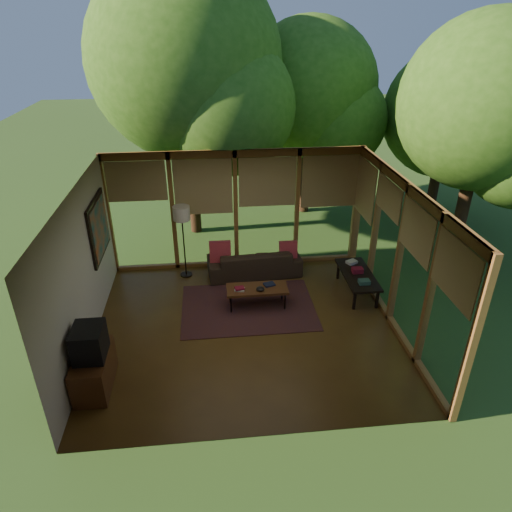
{
  "coord_description": "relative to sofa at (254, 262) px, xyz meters",
  "views": [
    {
      "loc": [
        -0.56,
        -6.89,
        5.13
      ],
      "look_at": [
        0.26,
        0.7,
        1.13
      ],
      "focal_mm": 32.0,
      "sensor_mm": 36.0,
      "label": 1
    }
  ],
  "objects": [
    {
      "name": "television",
      "position": [
        -2.81,
        -3.25,
        0.55
      ],
      "size": [
        0.45,
        0.55,
        0.5
      ],
      "primitive_type": "cube",
      "color": "black",
      "rests_on": "media_cabinet"
    },
    {
      "name": "window_wall_right",
      "position": [
        2.39,
        -2.0,
        1.05
      ],
      "size": [
        0.12,
        5.0,
        2.7
      ],
      "primitive_type": "cube",
      "color": "olive",
      "rests_on": "ground"
    },
    {
      "name": "tree_far",
      "position": [
        5.48,
        2.97,
        2.57
      ],
      "size": [
        3.4,
        3.4,
        4.58
      ],
      "color": "#3B2515",
      "rests_on": "ground"
    },
    {
      "name": "console_book_a",
      "position": [
        2.04,
        -1.42,
        0.2
      ],
      "size": [
        0.22,
        0.16,
        0.08
      ],
      "primitive_type": "cube",
      "rotation": [
        0.0,
        0.0,
        -0.02
      ],
      "color": "#345B4A",
      "rests_on": "side_console"
    },
    {
      "name": "tree_se",
      "position": [
        4.6,
        -0.08,
        3.32
      ],
      "size": [
        3.46,
        3.46,
        5.37
      ],
      "color": "#3B2515",
      "rests_on": "ground"
    },
    {
      "name": "coffee_table",
      "position": [
        -0.08,
        -1.3,
        0.09
      ],
      "size": [
        1.2,
        0.5,
        0.43
      ],
      "color": "#5C3219",
      "rests_on": "floor"
    },
    {
      "name": "exterior_lawn",
      "position": [
        7.64,
        6.0,
        -0.31
      ],
      "size": [
        40.0,
        40.0,
        0.0
      ],
      "primitive_type": "plane",
      "color": "#345A21",
      "rests_on": "ground"
    },
    {
      "name": "window_wall_back",
      "position": [
        -0.36,
        0.5,
        1.05
      ],
      "size": [
        5.5,
        0.12,
        2.7
      ],
      "primitive_type": "cube",
      "color": "olive",
      "rests_on": "ground"
    },
    {
      "name": "pillow_left",
      "position": [
        -0.75,
        -0.05,
        0.31
      ],
      "size": [
        0.46,
        0.25,
        0.48
      ],
      "primitive_type": "cube",
      "rotation": [
        -0.21,
        0.0,
        0.0
      ],
      "color": "maroon",
      "rests_on": "sofa"
    },
    {
      "name": "ct_book_side",
      "position": [
        0.17,
        -1.22,
        0.14
      ],
      "size": [
        0.25,
        0.21,
        0.03
      ],
      "primitive_type": "cube",
      "rotation": [
        0.0,
        0.0,
        0.28
      ],
      "color": "black",
      "rests_on": "coffee_table"
    },
    {
      "name": "wall_painting",
      "position": [
        -3.07,
        -0.6,
        1.25
      ],
      "size": [
        0.06,
        1.35,
        1.15
      ],
      "color": "black",
      "rests_on": "wall_left"
    },
    {
      "name": "sofa",
      "position": [
        0.0,
        0.0,
        0.0
      ],
      "size": [
        2.1,
        0.95,
        0.6
      ],
      "primitive_type": "imported",
      "rotation": [
        0.0,
        0.0,
        3.22
      ],
      "color": "#35271A",
      "rests_on": "floor"
    },
    {
      "name": "tree_ne",
      "position": [
        1.86,
        3.72,
        3.14
      ],
      "size": [
        3.62,
        3.62,
        5.25
      ],
      "color": "#3B2515",
      "rests_on": "ground"
    },
    {
      "name": "side_console",
      "position": [
        2.04,
        -1.02,
        0.11
      ],
      "size": [
        0.6,
        1.4,
        0.46
      ],
      "color": "black",
      "rests_on": "floor"
    },
    {
      "name": "ct_book_upper",
      "position": [
        -0.43,
        -1.35,
        0.17
      ],
      "size": [
        0.2,
        0.17,
        0.03
      ],
      "primitive_type": "cube",
      "rotation": [
        0.0,
        0.0,
        0.17
      ],
      "color": "maroon",
      "rests_on": "coffee_table"
    },
    {
      "name": "wall_front",
      "position": [
        -0.36,
        -4.5,
        1.05
      ],
      "size": [
        5.5,
        0.04,
        2.7
      ],
      "primitive_type": "cube",
      "color": "silver",
      "rests_on": "ground"
    },
    {
      "name": "tree_nw",
      "position": [
        -1.32,
        2.55,
        3.93
      ],
      "size": [
        4.48,
        4.48,
        6.48
      ],
      "color": "#3B2515",
      "rests_on": "ground"
    },
    {
      "name": "ct_book_lower",
      "position": [
        -0.43,
        -1.35,
        0.14
      ],
      "size": [
        0.22,
        0.18,
        0.03
      ],
      "primitive_type": "cube",
      "rotation": [
        0.0,
        0.0,
        -0.18
      ],
      "color": "beige",
      "rests_on": "coffee_table"
    },
    {
      "name": "rug",
      "position": [
        -0.26,
        -1.34,
        -0.29
      ],
      "size": [
        2.62,
        1.86,
        0.01
      ],
      "primitive_type": "cube",
      "color": "maroon",
      "rests_on": "floor"
    },
    {
      "name": "console_book_c",
      "position": [
        2.04,
        -0.57,
        0.19
      ],
      "size": [
        0.27,
        0.24,
        0.06
      ],
      "primitive_type": "cube",
      "rotation": [
        0.0,
        0.0,
        0.47
      ],
      "color": "beige",
      "rests_on": "side_console"
    },
    {
      "name": "floor_lamp",
      "position": [
        -1.52,
        0.09,
        1.11
      ],
      "size": [
        0.36,
        0.36,
        1.65
      ],
      "color": "black",
      "rests_on": "floor"
    },
    {
      "name": "console_book_b",
      "position": [
        2.04,
        -0.97,
        0.21
      ],
      "size": [
        0.22,
        0.16,
        0.1
      ],
      "primitive_type": "cube",
      "rotation": [
        0.0,
        0.0,
        0.0
      ],
      "color": "maroon",
      "rests_on": "side_console"
    },
    {
      "name": "ct_bowl",
      "position": [
        -0.03,
        -1.4,
        0.16
      ],
      "size": [
        0.16,
        0.16,
        0.07
      ],
      "primitive_type": "ellipsoid",
      "color": "black",
      "rests_on": "coffee_table"
    },
    {
      "name": "media_cabinet",
      "position": [
        -2.83,
        -3.25,
        0.0
      ],
      "size": [
        0.5,
        1.0,
        0.6
      ],
      "primitive_type": "cube",
      "color": "#5C3219",
      "rests_on": "floor"
    },
    {
      "name": "floor",
      "position": [
        -0.36,
        -2.0,
        -0.3
      ],
      "size": [
        5.5,
        5.5,
        0.0
      ],
      "primitive_type": "plane",
      "color": "brown",
      "rests_on": "ground"
    },
    {
      "name": "pillow_right",
      "position": [
        0.75,
        -0.05,
        0.28
      ],
      "size": [
        0.39,
        0.21,
        0.41
      ],
      "primitive_type": "cube",
      "rotation": [
        -0.21,
        0.0,
        0.0
      ],
      "color": "maroon",
      "rests_on": "sofa"
    },
    {
      "name": "ceiling",
      "position": [
        -0.36,
        -2.0,
        2.4
      ],
      "size": [
        5.5,
        5.5,
        0.0
      ],
      "primitive_type": "plane",
      "rotation": [
        3.14,
        0.0,
        0.0
      ],
      "color": "silver",
      "rests_on": "ground"
    },
    {
      "name": "wall_left",
      "position": [
        -3.11,
        -2.0,
        1.05
      ],
      "size": [
        0.04,
        5.0,
        2.7
      ],
      "primitive_type": "cube",
      "color": "silver",
      "rests_on": "ground"
    }
  ]
}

